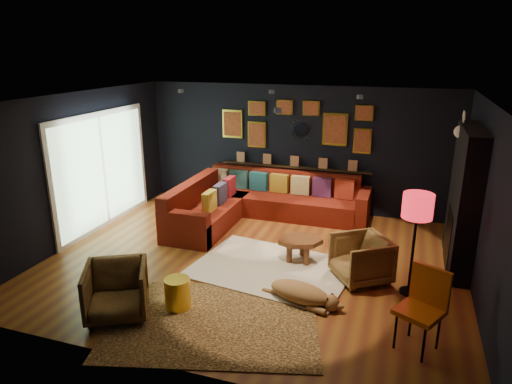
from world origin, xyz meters
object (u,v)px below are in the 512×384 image
(armchair_right, at_px, (361,257))
(orange_chair, at_px, (424,302))
(armchair_left, at_px, (116,288))
(floor_lamp, at_px, (417,211))
(dog, at_px, (300,289))
(gold_stool, at_px, (178,294))
(sectional, at_px, (254,204))
(coffee_table, at_px, (300,243))
(pouf, at_px, (211,220))

(armchair_right, xyz_separation_m, orange_chair, (0.83, -1.38, 0.20))
(armchair_left, xyz_separation_m, orange_chair, (3.69, 0.57, 0.19))
(floor_lamp, relative_size, dog, 1.25)
(armchair_left, relative_size, gold_stool, 1.81)
(sectional, distance_m, armchair_right, 3.01)
(armchair_right, distance_m, gold_stool, 2.70)
(sectional, relative_size, armchair_left, 4.41)
(armchair_left, relative_size, armchair_right, 1.03)
(gold_stool, relative_size, floor_lamp, 0.29)
(armchair_right, relative_size, gold_stool, 1.76)
(coffee_table, xyz_separation_m, pouf, (-1.90, 0.80, -0.13))
(dog, bearing_deg, armchair_right, 65.67)
(pouf, distance_m, floor_lamp, 3.95)
(pouf, bearing_deg, orange_chair, -33.74)
(coffee_table, xyz_separation_m, armchair_left, (-1.87, -2.26, 0.06))
(armchair_left, xyz_separation_m, gold_stool, (0.65, 0.40, -0.17))
(sectional, distance_m, armchair_left, 3.90)
(coffee_table, distance_m, dog, 1.25)
(coffee_table, bearing_deg, dog, -76.80)
(orange_chair, bearing_deg, coffee_table, 165.52)
(coffee_table, xyz_separation_m, dog, (0.28, -1.21, -0.13))
(coffee_table, bearing_deg, sectional, 129.77)
(sectional, height_order, coffee_table, sectional)
(pouf, height_order, armchair_right, armchair_right)
(dog, bearing_deg, coffee_table, 117.09)
(pouf, distance_m, armchair_left, 3.07)
(gold_stool, distance_m, dog, 1.64)
(pouf, height_order, orange_chair, orange_chair)
(coffee_table, bearing_deg, armchair_left, -129.60)
(sectional, height_order, gold_stool, sectional)
(orange_chair, height_order, dog, orange_chair)
(floor_lamp, bearing_deg, dog, -152.43)
(armchair_left, distance_m, gold_stool, 0.78)
(sectional, bearing_deg, armchair_right, -39.41)
(armchair_right, xyz_separation_m, dog, (-0.71, -0.90, -0.17))
(orange_chair, bearing_deg, floor_lamp, 124.60)
(sectional, relative_size, orange_chair, 3.51)
(sectional, bearing_deg, orange_chair, -46.18)
(sectional, relative_size, floor_lamp, 2.31)
(pouf, xyz_separation_m, armchair_right, (2.90, -1.11, 0.18))
(floor_lamp, bearing_deg, coffee_table, 164.32)
(floor_lamp, distance_m, dog, 1.89)
(floor_lamp, bearing_deg, pouf, 160.46)
(coffee_table, distance_m, gold_stool, 2.23)
(gold_stool, height_order, orange_chair, orange_chair)
(gold_stool, height_order, floor_lamp, floor_lamp)
(sectional, height_order, pouf, sectional)
(armchair_left, height_order, orange_chair, orange_chair)
(sectional, xyz_separation_m, orange_chair, (3.15, -3.29, 0.25))
(armchair_left, relative_size, dog, 0.65)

